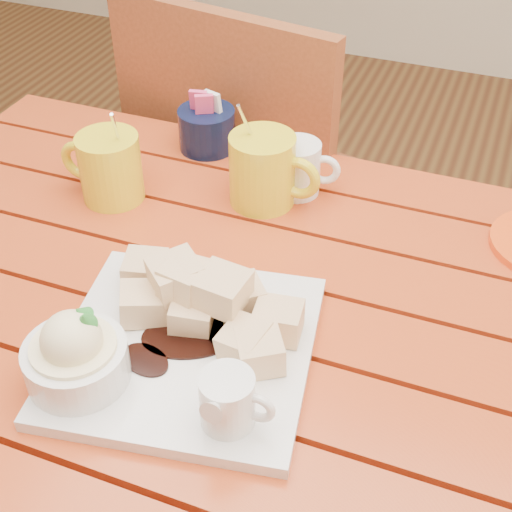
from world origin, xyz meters
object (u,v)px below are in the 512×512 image
at_px(table, 241,360).
at_px(coffee_mug_left, 109,166).
at_px(coffee_mug_right, 264,169).
at_px(dessert_plate, 165,339).
at_px(chair_far, 255,191).

relative_size(table, coffee_mug_left, 7.68).
relative_size(table, coffee_mug_right, 7.28).
bearing_deg(coffee_mug_right, coffee_mug_left, -160.06).
relative_size(table, dessert_plate, 3.57).
distance_m(coffee_mug_left, chair_far, 0.49).
bearing_deg(table, dessert_plate, -109.50).
distance_m(dessert_plate, coffee_mug_left, 0.36).
height_order(coffee_mug_left, chair_far, chair_far).
xyz_separation_m(dessert_plate, chair_far, (-0.15, 0.67, -0.25)).
height_order(table, coffee_mug_left, coffee_mug_left).
bearing_deg(coffee_mug_right, dessert_plate, -86.57).
distance_m(table, chair_far, 0.59).
bearing_deg(coffee_mug_left, coffee_mug_right, 19.48).
bearing_deg(chair_far, coffee_mug_left, 88.65).
xyz_separation_m(coffee_mug_left, coffee_mug_right, (0.22, 0.07, 0.00)).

